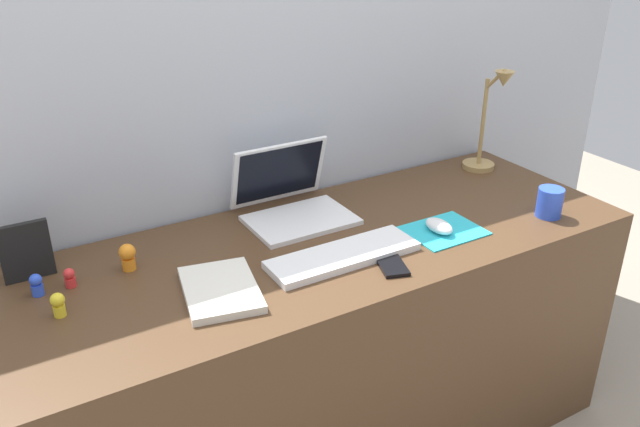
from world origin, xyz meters
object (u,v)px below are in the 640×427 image
at_px(laptop, 291,198).
at_px(toy_figurine_orange, 128,256).
at_px(coffee_mug, 550,202).
at_px(notebook_pad, 220,290).
at_px(picture_frame, 26,252).
at_px(toy_figurine_red, 70,278).
at_px(cell_phone, 391,264).
at_px(toy_figurine_yellow, 58,303).
at_px(desk_lamp, 489,124).
at_px(toy_figurine_blue, 37,284).
at_px(keyboard, 343,255).
at_px(mouse, 439,226).

distance_m(laptop, toy_figurine_orange, 0.51).
bearing_deg(coffee_mug, notebook_pad, 174.36).
xyz_separation_m(notebook_pad, picture_frame, (-0.38, 0.30, 0.06)).
relative_size(toy_figurine_orange, toy_figurine_red, 1.44).
distance_m(cell_phone, toy_figurine_red, 0.79).
bearing_deg(toy_figurine_yellow, picture_frame, 98.38).
relative_size(desk_lamp, toy_figurine_red, 7.37).
bearing_deg(toy_figurine_yellow, toy_figurine_blue, 103.67).
distance_m(toy_figurine_orange, toy_figurine_red, 0.15).
height_order(keyboard, picture_frame, picture_frame).
height_order(desk_lamp, coffee_mug, desk_lamp).
bearing_deg(keyboard, notebook_pad, 178.57).
xyz_separation_m(keyboard, cell_phone, (0.09, -0.09, -0.01)).
xyz_separation_m(mouse, picture_frame, (-1.03, 0.32, 0.05)).
bearing_deg(mouse, toy_figurine_blue, 167.25).
distance_m(cell_phone, coffee_mug, 0.58).
relative_size(keyboard, notebook_pad, 1.71).
bearing_deg(toy_figurine_blue, laptop, 6.49).
xyz_separation_m(desk_lamp, notebook_pad, (-1.09, -0.27, -0.16)).
bearing_deg(notebook_pad, toy_figurine_blue, 162.20).
bearing_deg(toy_figurine_red, toy_figurine_yellow, -112.80).
height_order(coffee_mug, toy_figurine_yellow, coffee_mug).
bearing_deg(laptop, desk_lamp, -2.22).
bearing_deg(notebook_pad, keyboard, 10.31).
bearing_deg(cell_phone, notebook_pad, -175.06).
bearing_deg(toy_figurine_yellow, mouse, -6.81).
xyz_separation_m(picture_frame, toy_figurine_blue, (0.00, -0.09, -0.05)).
xyz_separation_m(keyboard, notebook_pad, (-0.34, 0.01, 0.00)).
distance_m(keyboard, toy_figurine_orange, 0.55).
height_order(picture_frame, toy_figurine_yellow, picture_frame).
height_order(mouse, toy_figurine_orange, toy_figurine_orange).
bearing_deg(picture_frame, mouse, -17.36).
bearing_deg(toy_figurine_orange, laptop, 8.26).
bearing_deg(cell_phone, toy_figurine_yellow, -176.42).
bearing_deg(desk_lamp, notebook_pad, -166.30).
relative_size(mouse, toy_figurine_yellow, 1.65).
relative_size(desk_lamp, picture_frame, 2.41).
xyz_separation_m(notebook_pad, coffee_mug, (1.00, -0.10, 0.03)).
xyz_separation_m(keyboard, toy_figurine_yellow, (-0.69, 0.11, 0.02)).
bearing_deg(laptop, notebook_pad, -139.76).
distance_m(picture_frame, toy_figurine_red, 0.13).
bearing_deg(desk_lamp, toy_figurine_red, -177.79).
bearing_deg(toy_figurine_yellow, coffee_mug, -8.38).
relative_size(desk_lamp, toy_figurine_blue, 6.49).
relative_size(mouse, toy_figurine_blue, 1.72).
distance_m(keyboard, toy_figurine_yellow, 0.70).
relative_size(toy_figurine_yellow, toy_figurine_red, 1.18).
bearing_deg(coffee_mug, cell_phone, 179.98).
bearing_deg(toy_figurine_yellow, toy_figurine_orange, 32.41).
relative_size(cell_phone, coffee_mug, 1.46).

